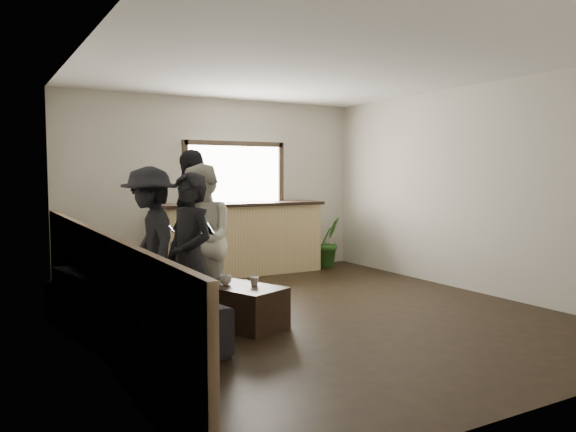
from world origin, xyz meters
TOP-DOWN VIEW (x-y plane):
  - ground at (0.00, 0.00)m, footprint 5.00×6.00m
  - room_shell at (-0.74, 0.00)m, footprint 5.01×6.01m
  - bar_counter at (0.30, 2.70)m, footprint 2.70×0.68m
  - sofa at (-2.15, -0.01)m, footprint 1.30×2.40m
  - coffee_table at (-1.03, -0.08)m, footprint 0.86×1.10m
  - cup_a at (-1.12, 0.04)m, footprint 0.15×0.15m
  - cup_b at (-0.88, -0.15)m, footprint 0.13×0.13m
  - potted_plant at (1.92, 2.62)m, footprint 0.55×0.48m
  - person_a at (-1.70, -0.47)m, footprint 0.53×0.67m
  - person_b at (-1.20, 0.54)m, footprint 0.73×0.90m
  - person_c at (-1.70, 0.81)m, footprint 0.70×1.13m
  - person_d at (-1.02, 1.27)m, footprint 1.08×1.15m

SIDE VIEW (x-z plane):
  - ground at x=0.00m, z-range -0.01..0.01m
  - coffee_table at x=-1.03m, z-range 0.00..0.43m
  - sofa at x=-2.15m, z-range 0.00..0.66m
  - potted_plant at x=1.92m, z-range 0.00..0.87m
  - cup_b at x=-0.88m, z-range 0.43..0.53m
  - cup_a at x=-1.12m, z-range 0.43..0.53m
  - bar_counter at x=0.30m, z-range -0.42..1.71m
  - person_a at x=-1.70m, z-range 0.00..1.62m
  - person_c at x=-1.70m, z-range 0.00..1.69m
  - person_b at x=-1.20m, z-range 0.00..1.72m
  - person_d at x=-1.02m, z-range 0.00..1.91m
  - room_shell at x=-0.74m, z-range 0.07..2.87m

